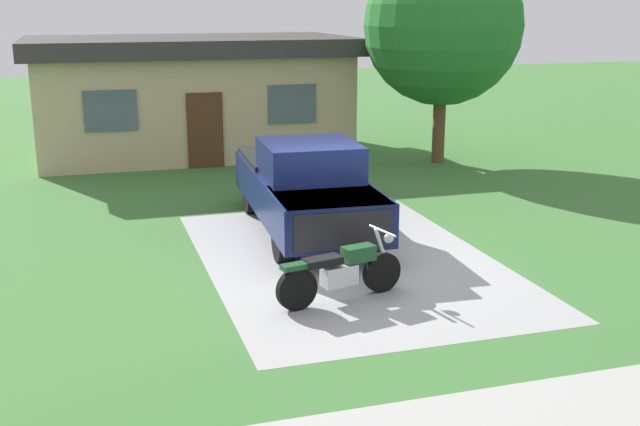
{
  "coord_description": "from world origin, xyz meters",
  "views": [
    {
      "loc": [
        -4.46,
        -12.75,
        4.52
      ],
      "look_at": [
        -0.51,
        0.11,
        0.9
      ],
      "focal_mm": 44.15,
      "sensor_mm": 36.0,
      "label": 1
    }
  ],
  "objects": [
    {
      "name": "driveway_pad",
      "position": [
        0.0,
        0.0,
        0.0
      ],
      "size": [
        5.09,
        7.67,
        0.01
      ],
      "primitive_type": "cube",
      "color": "#A2A2A2",
      "rests_on": "ground"
    },
    {
      "name": "motorcycle",
      "position": [
        -0.75,
        -1.82,
        0.47
      ],
      "size": [
        2.18,
        0.85,
        1.09
      ],
      "color": "black",
      "rests_on": "ground"
    },
    {
      "name": "ground_plane",
      "position": [
        0.0,
        0.0,
        0.0
      ],
      "size": [
        80.0,
        80.0,
        0.0
      ],
      "primitive_type": "plane",
      "color": "#3D7234"
    },
    {
      "name": "pickup_truck",
      "position": [
        -0.22,
        2.09,
        0.95
      ],
      "size": [
        2.29,
        5.72,
        1.9
      ],
      "color": "black",
      "rests_on": "ground"
    },
    {
      "name": "neighbor_house",
      "position": [
        -1.13,
        11.51,
        1.79
      ],
      "size": [
        9.6,
        5.6,
        3.5
      ],
      "color": "tan",
      "rests_on": "ground"
    },
    {
      "name": "shade_tree",
      "position": [
        5.44,
        7.79,
        3.88
      ],
      "size": [
        4.45,
        4.45,
        6.11
      ],
      "color": "brown",
      "rests_on": "ground"
    },
    {
      "name": "sidewalk_strip",
      "position": [
        0.0,
        -6.0,
        0.0
      ],
      "size": [
        36.0,
        1.8,
        0.01
      ],
      "primitive_type": "cube",
      "color": "#AAAAA5",
      "rests_on": "ground"
    }
  ]
}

